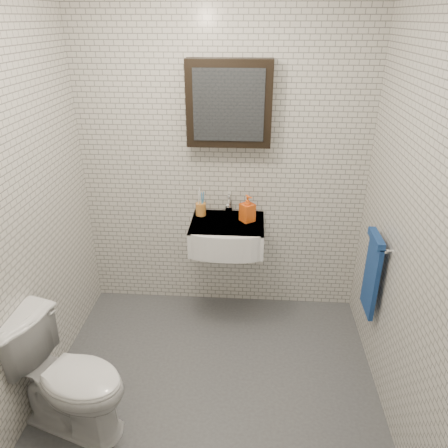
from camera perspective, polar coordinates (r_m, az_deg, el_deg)
name	(u,v)px	position (r m, az deg, el deg)	size (l,w,h in m)	color
ground	(212,383)	(3.15, -1.52, -20.05)	(2.20, 2.00, 0.01)	#494C50
room_shell	(209,179)	(2.34, -1.93, 5.85)	(2.22, 2.02, 2.51)	silver
washbasin	(227,236)	(3.29, 0.39, -1.54)	(0.55, 0.50, 0.20)	white
faucet	(229,206)	(3.40, 0.61, 2.38)	(0.06, 0.20, 0.15)	silver
mirror_cabinet	(229,104)	(3.18, 0.68, 15.45)	(0.60, 0.15, 0.60)	black
towel_rail	(372,271)	(3.08, 18.81, -5.82)	(0.09, 0.30, 0.58)	silver
toothbrush_cup	(201,208)	(3.39, -3.05, 2.04)	(0.10, 0.10, 0.22)	#CC7F33
soap_bottle	(247,208)	(3.27, 3.08, 2.05)	(0.09, 0.10, 0.21)	#FF5E1A
toilet	(68,377)	(2.82, -19.72, -18.34)	(0.41, 0.72, 0.74)	white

